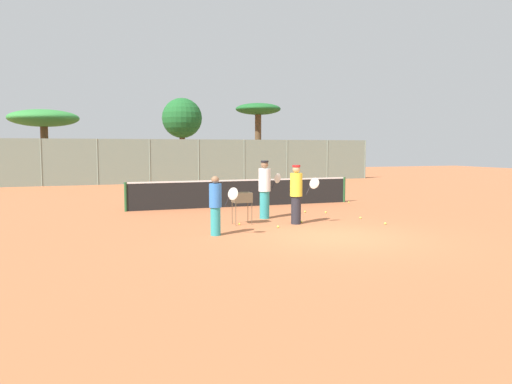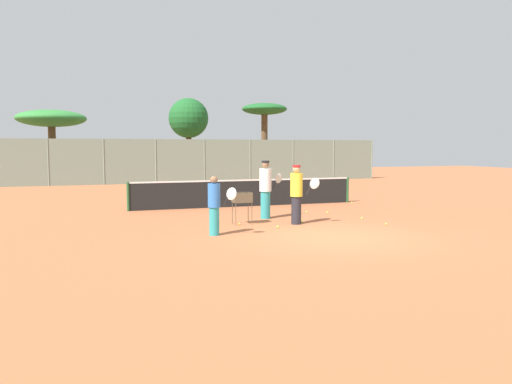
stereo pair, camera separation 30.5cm
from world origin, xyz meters
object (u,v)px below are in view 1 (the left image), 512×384
Objects in this scene: ball_cart at (242,200)px; parked_car at (42,174)px; player_white_outfit at (296,194)px; player_yellow_shirt at (216,205)px; tennis_net at (244,192)px; player_red_cap at (265,189)px.

ball_cart is 0.23× the size of parked_car.
player_yellow_shirt is (-2.84, -1.07, -0.12)m from player_white_outfit.
tennis_net reaches higher than ball_cart.
player_white_outfit is 3.04m from player_yellow_shirt.
parked_car is (-6.61, 20.29, -0.07)m from ball_cart.
player_red_cap is at bearing 39.78° from ball_cart.
player_yellow_shirt is at bearing -115.32° from tennis_net.
ball_cart is at bearing -158.76° from player_red_cap.
tennis_net is at bearing -62.89° from parked_car.
player_white_outfit is 1.86× the size of ball_cart.
player_white_outfit reaches higher than tennis_net.
player_yellow_shirt is at bearing -128.45° from ball_cart.
player_red_cap is at bearing 130.40° from player_white_outfit.
player_red_cap is at bearing -68.28° from parked_car.
parked_car reaches higher than player_yellow_shirt.
player_red_cap reaches higher than tennis_net.
ball_cart is (-1.58, 0.52, -0.20)m from player_white_outfit.
player_yellow_shirt is (-2.81, -5.95, 0.26)m from tennis_net.
tennis_net is 6.58m from player_yellow_shirt.
player_red_cap is 3.46m from player_yellow_shirt.
tennis_net is at bearing 70.42° from ball_cart.
player_red_cap is 1.46m from ball_cart.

